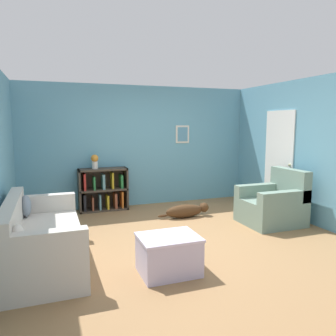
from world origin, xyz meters
The scene contains 9 objects.
ground_plane centered at (0.00, 0.00, 0.00)m, with size 14.00×14.00×0.00m, color #997047.
wall_back centered at (0.00, 2.25, 1.30)m, with size 5.60×0.13×2.60m.
wall_right centered at (2.55, 0.02, 1.29)m, with size 0.16×5.00×2.60m.
couch centered at (-2.01, -0.42, 0.32)m, with size 0.89×1.97×0.85m.
bookshelf centered at (-0.85, 2.02, 0.42)m, with size 0.99×0.36×0.88m.
recliner_chair centered at (1.89, 0.03, 0.34)m, with size 0.98×0.89×0.98m.
coffee_table centered at (-0.57, -1.19, 0.25)m, with size 0.71×0.56×0.46m.
dog centered at (0.57, 0.92, 0.13)m, with size 1.03×0.23×0.26m.
vase centered at (-1.00, 2.00, 1.04)m, with size 0.15×0.15×0.29m.
Camera 1 is at (-1.86, -4.70, 1.78)m, focal length 35.00 mm.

